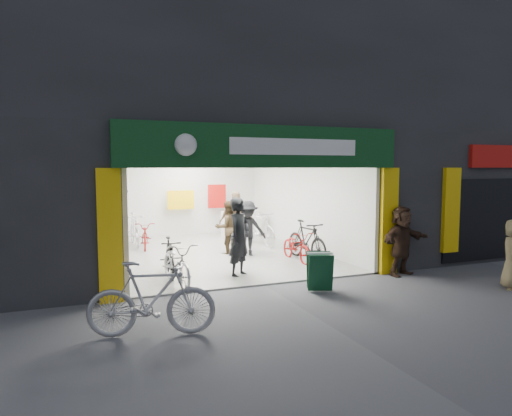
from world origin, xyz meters
TOP-DOWN VIEW (x-y plane):
  - ground at (0.00, 0.00)m, footprint 60.00×60.00m
  - building at (0.91, 4.99)m, footprint 17.00×10.27m
  - bike_left_front at (-1.80, 0.77)m, footprint 0.81×1.91m
  - bike_left_midfront at (-1.80, 1.57)m, footprint 0.56×1.59m
  - bike_left_midback at (-1.80, 5.58)m, footprint 0.82×1.76m
  - bike_left_back at (-2.06, 6.19)m, footprint 0.56×1.85m
  - bike_right_front at (2.14, 2.09)m, footprint 0.73×1.92m
  - bike_right_mid at (1.80, 2.04)m, footprint 0.61×1.64m
  - bike_right_back at (1.80, 4.73)m, footprint 0.77×2.03m
  - parked_bike at (-2.80, -2.12)m, footprint 2.05×1.03m
  - customer_a at (-0.24, 1.00)m, footprint 0.82×0.79m
  - customer_b at (0.37, 3.75)m, footprint 0.82×0.66m
  - customer_c at (0.79, 3.16)m, footprint 1.11×0.70m
  - customer_d at (0.70, 3.86)m, footprint 1.14×0.54m
  - pedestrian_far at (3.45, -0.30)m, footprint 1.64×0.89m
  - sandwich_board at (0.91, -0.82)m, footprint 0.67×0.68m

SIDE VIEW (x-z plane):
  - ground at x=0.00m, z-range 0.00..0.00m
  - bike_right_mid at x=1.80m, z-range 0.00..0.86m
  - sandwich_board at x=0.91m, z-range 0.04..0.84m
  - bike_left_midback at x=-1.80m, z-range 0.00..0.89m
  - bike_left_midfront at x=-1.80m, z-range 0.00..0.94m
  - bike_left_front at x=-1.80m, z-range 0.00..0.98m
  - bike_left_back at x=-2.06m, z-range 0.00..1.10m
  - bike_right_front at x=2.14m, z-range 0.00..1.13m
  - parked_bike at x=-2.80m, z-range 0.00..1.18m
  - bike_right_back at x=1.80m, z-range 0.00..1.19m
  - customer_b at x=0.37m, z-range 0.00..1.61m
  - customer_c at x=0.79m, z-range 0.00..1.64m
  - pedestrian_far at x=3.45m, z-range 0.00..1.69m
  - customer_d at x=0.70m, z-range 0.00..1.89m
  - customer_a at x=-0.24m, z-range 0.00..1.90m
  - building at x=0.91m, z-range 0.31..8.31m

